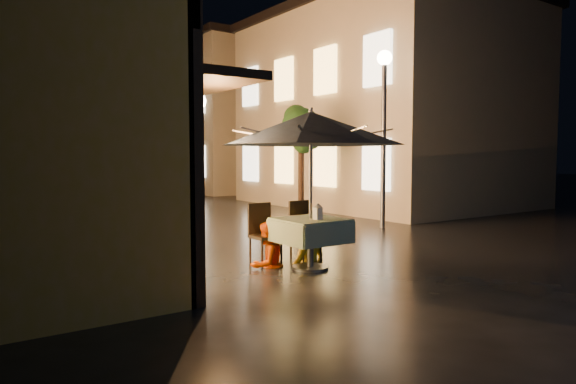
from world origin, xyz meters
TOP-DOWN VIEW (x-y plane):
  - ground at (0.00, 0.00)m, footprint 90.00×90.00m
  - east_building_near at (7.49, 6.50)m, footprint 7.30×9.30m
  - east_building_far at (7.49, 18.00)m, footprint 7.30×10.30m
  - street_tree at (2.41, 4.51)m, footprint 1.43×1.20m
  - streetlamp_near at (3.00, 2.00)m, footprint 0.36×0.36m
  - streetlamp_far at (3.00, 14.00)m, footprint 0.36×0.36m
  - cafe_table at (-1.17, -0.59)m, footprint 0.99×0.99m
  - patio_umbrella at (-1.17, -0.59)m, footprint 2.79×2.79m
  - cafe_chair_left at (-1.57, 0.15)m, footprint 0.42×0.42m
  - cafe_chair_right at (-0.77, 0.15)m, footprint 0.42×0.42m
  - table_lantern at (-1.17, -0.76)m, footprint 0.16×0.16m
  - person_orange at (-1.63, -0.05)m, footprint 0.79×0.69m
  - person_yellow at (-0.84, -0.03)m, footprint 1.08×0.79m
  - bicycle_0 at (-2.63, 2.80)m, footprint 1.67×0.80m
  - bicycle_1 at (-2.24, 4.97)m, footprint 1.89×0.94m
  - bicycle_2 at (-2.55, 5.11)m, footprint 2.01×1.15m
  - bicycle_3 at (-2.17, 6.27)m, footprint 1.81×1.09m
  - bicycle_4 at (-2.73, 7.89)m, footprint 1.77×0.81m
  - bicycle_5 at (-2.26, 8.36)m, footprint 1.69×0.56m

SIDE VIEW (x-z plane):
  - ground at x=0.00m, z-range 0.00..0.00m
  - bicycle_0 at x=-2.63m, z-range 0.00..0.84m
  - bicycle_4 at x=-2.73m, z-range 0.00..0.90m
  - bicycle_2 at x=-2.55m, z-range 0.00..1.00m
  - bicycle_5 at x=-2.26m, z-range 0.00..1.00m
  - bicycle_3 at x=-2.17m, z-range 0.00..1.05m
  - cafe_chair_left at x=-1.57m, z-range 0.05..1.03m
  - cafe_chair_right at x=-0.77m, z-range 0.05..1.03m
  - bicycle_1 at x=-2.24m, z-range 0.00..1.09m
  - cafe_table at x=-1.17m, z-range 0.20..0.98m
  - person_orange at x=-1.63m, z-range 0.00..1.37m
  - person_yellow at x=-0.84m, z-range 0.00..1.49m
  - table_lantern at x=-1.17m, z-range 0.79..1.04m
  - patio_umbrella at x=-1.17m, z-range 0.92..3.38m
  - street_tree at x=2.41m, z-range 0.85..4.00m
  - streetlamp_near at x=3.00m, z-range 0.80..5.03m
  - streetlamp_far at x=3.00m, z-range 0.80..5.03m
  - east_building_near at x=7.49m, z-range 0.01..6.81m
  - east_building_far at x=7.49m, z-range 0.01..7.31m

